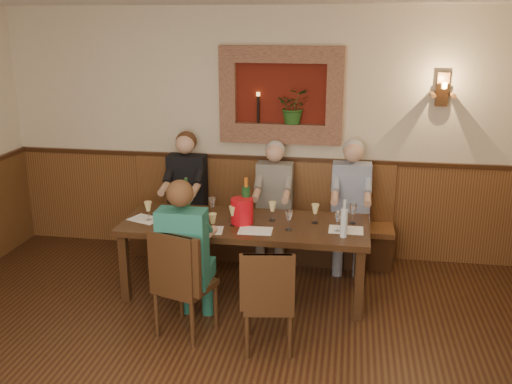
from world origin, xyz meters
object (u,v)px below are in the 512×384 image
Objects in this scene: person_bench_mid at (273,213)px; wine_bottle_green_a at (246,203)px; chair_near_left at (185,303)px; dining_table at (245,229)px; bench at (260,229)px; person_bench_right at (350,216)px; spittoon_bucket at (242,211)px; person_bench_left at (186,206)px; wine_bottle_green_b at (187,201)px; chair_near_right at (268,319)px; person_chair_front at (187,268)px; water_bottle at (344,222)px.

wine_bottle_green_a is (-0.16, -0.79, 0.37)m from person_bench_mid.
wine_bottle_green_a reaches higher than chair_near_left.
bench is at bearing 90.00° from dining_table.
dining_table is 1.01m from bench.
spittoon_bucket is (-1.04, -0.86, 0.29)m from person_bench_right.
person_bench_left reaches higher than wine_bottle_green_b.
bench is 1.05m from person_bench_right.
spittoon_bucket is at bearing -132.08° from dining_table.
person_bench_left reaches higher than chair_near_right.
person_chair_front is at bearing -108.44° from person_bench_mid.
bench is at bearing 96.32° from chair_near_left.
wine_bottle_green_b reaches higher than dining_table.
person_bench_right is at bearing 37.76° from wine_bottle_green_a.
person_chair_front reaches higher than chair_near_left.
bench is at bearing 88.57° from spittoon_bucket.
chair_near_right is 1.85m from person_bench_mid.
dining_table is 1.71× the size of person_chair_front.
wine_bottle_green_a reaches higher than chair_near_right.
person_bench_left is at bearing -179.98° from person_bench_right.
water_bottle reaches higher than dining_table.
chair_near_left is 1.07× the size of chair_near_right.
chair_near_left is 1.78m from person_bench_left.
person_bench_right is 3.47× the size of wine_bottle_green_b.
person_bench_right is at bearing 39.56° from dining_table.
chair_near_right is 1.28m from wine_bottle_green_a.
bench is at bearing 92.32° from chair_near_right.
person_chair_front is 3.43× the size of wine_bottle_green_b.
chair_near_left is 1.12m from wine_bottle_green_b.
chair_near_left is 2.77× the size of water_bottle.
spittoon_bucket is (-0.40, 0.95, 0.61)m from chair_near_right.
dining_table is at bearing 84.19° from chair_near_left.
person_bench_left reaches higher than wine_bottle_green_a.
person_bench_left is at bearing 123.80° from chair_near_left.
dining_table is at bearing -4.47° from wine_bottle_green_b.
spittoon_bucket is 0.58m from wine_bottle_green_b.
person_bench_right reaches higher than chair_near_right.
person_chair_front reaches higher than bench.
person_bench_mid reaches higher than chair_near_right.
person_bench_left is 2.12m from water_bottle.
chair_near_left is 3.96× the size of spittoon_bucket.
chair_near_right is at bearing -46.33° from wine_bottle_green_b.
person_bench_mid is 1.70m from person_chair_front.
water_bottle is (0.79, -1.07, 0.32)m from person_bench_mid.
chair_near_left is at bearing -107.92° from person_bench_mid.
dining_table is at bearing -90.00° from bench.
person_bench_right is 1.38m from spittoon_bucket.
water_bottle is (0.96, -0.23, 0.22)m from dining_table.
wine_bottle_green_a is at bearing 0.61° from wine_bottle_green_b.
wine_bottle_green_a is (0.38, 0.90, 0.65)m from chair_near_left.
person_chair_front is (-0.37, -1.72, 0.25)m from bench.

